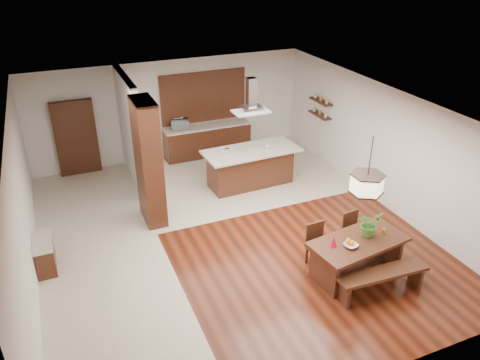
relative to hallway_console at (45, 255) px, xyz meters
name	(u,v)px	position (x,y,z in m)	size (l,w,h in m)	color
room_shell	(227,147)	(3.81, -0.20, 1.75)	(9.00, 9.04, 2.92)	#3C160A
tile_hallway	(103,260)	(1.06, -0.20, -0.31)	(2.50, 9.00, 0.01)	beige
tile_kitchen	(237,176)	(5.06, 2.30, -0.31)	(5.50, 4.00, 0.01)	beige
soffit_band	(226,109)	(3.81, -0.20, 2.57)	(8.00, 9.00, 0.02)	#3C1E0F
partition_pier	(149,163)	(2.41, 1.00, 1.14)	(0.45, 1.00, 2.90)	black
partition_stub	(130,131)	(2.41, 3.10, 1.14)	(0.18, 2.40, 2.90)	silver
hallway_console	(45,255)	(0.00, 0.00, 0.00)	(0.37, 0.88, 0.63)	black
hallway_doorway	(76,138)	(1.11, 4.20, 0.74)	(1.10, 0.20, 2.10)	black
rear_counter	(207,140)	(4.81, 4.00, 0.16)	(2.60, 0.62, 0.95)	black
kitchen_window	(203,97)	(4.81, 4.26, 1.44)	(2.60, 0.08, 1.50)	#AA6933
shelf_lower	(320,115)	(7.68, 2.40, 1.08)	(0.26, 0.90, 0.04)	black
shelf_upper	(321,101)	(7.68, 2.40, 1.49)	(0.26, 0.90, 0.04)	black
dining_table	(358,249)	(5.58, -2.54, 0.26)	(1.98, 1.18, 0.78)	black
dining_bench	(381,282)	(5.67, -3.21, -0.07)	(1.77, 0.39, 0.50)	black
dining_chair_left	(319,246)	(5.03, -2.04, 0.14)	(0.40, 0.40, 0.92)	black
dining_chair_right	(354,234)	(5.96, -1.91, 0.13)	(0.39, 0.39, 0.89)	black
pendant_lantern	(369,171)	(5.58, -2.54, 1.93)	(0.64, 0.64, 1.31)	beige
foliage_plant	(369,224)	(5.84, -2.45, 0.71)	(0.45, 0.39, 0.50)	#3B7828
fruit_bowl	(351,245)	(5.31, -2.66, 0.50)	(0.25, 0.25, 0.06)	beige
napkin_cone	(334,241)	(5.02, -2.51, 0.57)	(0.13, 0.13, 0.21)	#B50C28
gold_ornament	(383,231)	(6.15, -2.53, 0.52)	(0.07, 0.07, 0.11)	gold
kitchen_island	(250,167)	(5.21, 1.70, 0.21)	(2.53, 1.18, 1.03)	black
range_hood	(251,95)	(5.21, 1.70, 2.15)	(0.90, 0.55, 0.87)	silver
island_cup	(268,147)	(5.64, 1.57, 0.77)	(0.13, 0.13, 0.10)	silver
microwave	(180,124)	(3.98, 4.02, 0.77)	(0.50, 0.34, 0.28)	#B0B3B7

